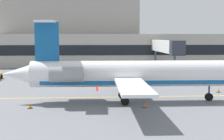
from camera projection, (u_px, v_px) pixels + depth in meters
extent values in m
cube|color=slate|center=(108.00, 102.00, 37.46)|extent=(120.00, 120.00, 0.10)
cube|color=yellow|center=(107.00, 97.00, 40.03)|extent=(108.00, 0.24, 0.01)
cube|color=red|center=(97.00, 87.00, 48.18)|extent=(0.30, 8.00, 0.01)
cube|color=#ADA89E|center=(108.00, 50.00, 81.92)|extent=(66.49, 10.07, 7.86)
cube|color=#9F9A91|center=(71.00, 14.00, 82.83)|extent=(34.04, 7.05, 10.27)
cube|color=black|center=(110.00, 50.00, 76.86)|extent=(63.83, 0.12, 2.37)
cube|color=silver|center=(164.00, 46.00, 67.80)|extent=(1.40, 19.55, 2.40)
cube|color=#2D333D|center=(177.00, 48.00, 57.21)|extent=(2.40, 2.00, 2.64)
cylinder|color=#4C4C51|center=(155.00, 59.00, 76.35)|extent=(0.44, 0.44, 4.11)
cylinder|color=#4C4C51|center=(175.00, 66.00, 59.24)|extent=(0.44, 0.44, 4.11)
cylinder|color=white|center=(134.00, 74.00, 36.98)|extent=(22.93, 3.37, 2.92)
cube|color=#145999|center=(134.00, 81.00, 37.06)|extent=(20.64, 3.03, 0.53)
cone|color=white|center=(19.00, 74.00, 36.35)|extent=(3.85, 2.56, 2.48)
cube|color=white|center=(122.00, 71.00, 43.51)|extent=(3.08, 10.27, 0.28)
cube|color=white|center=(133.00, 86.00, 30.46)|extent=(3.08, 10.27, 0.28)
cylinder|color=gray|center=(70.00, 70.00, 38.88)|extent=(3.54, 1.68, 1.61)
cylinder|color=gray|center=(66.00, 74.00, 34.30)|extent=(3.54, 1.68, 1.61)
cube|color=#145999|center=(47.00, 41.00, 36.13)|extent=(2.63, 0.29, 4.30)
cube|color=white|center=(47.00, 22.00, 35.91)|extent=(2.14, 4.71, 0.20)
cylinder|color=#3F3F44|center=(209.00, 89.00, 37.60)|extent=(0.20, 0.20, 1.29)
cylinder|color=black|center=(209.00, 97.00, 37.69)|extent=(0.91, 0.37, 0.90)
cylinder|color=#3F3F44|center=(122.00, 88.00, 39.00)|extent=(0.20, 0.20, 1.29)
cylinder|color=black|center=(122.00, 95.00, 39.09)|extent=(0.91, 0.37, 0.90)
cylinder|color=#3F3F44|center=(125.00, 93.00, 35.23)|extent=(0.20, 0.20, 1.29)
cylinder|color=black|center=(125.00, 101.00, 35.32)|extent=(0.91, 0.37, 0.90)
cylinder|color=black|center=(1.00, 77.00, 57.39)|extent=(0.35, 0.73, 0.70)
cube|color=#19389E|center=(191.00, 80.00, 51.37)|extent=(4.17, 3.20, 0.56)
cube|color=navy|center=(196.00, 73.00, 51.75)|extent=(2.04, 2.15, 1.29)
cylinder|color=black|center=(193.00, 80.00, 52.83)|extent=(0.75, 0.53, 0.70)
cylinder|color=black|center=(202.00, 82.00, 51.16)|extent=(0.75, 0.53, 0.70)
cylinder|color=black|center=(180.00, 81.00, 51.65)|extent=(0.75, 0.53, 0.70)
cylinder|color=black|center=(188.00, 83.00, 49.98)|extent=(0.75, 0.53, 0.70)
cylinder|color=white|center=(159.00, 66.00, 66.02)|extent=(5.35, 2.71, 2.08)
sphere|color=white|center=(171.00, 66.00, 66.51)|extent=(2.04, 2.04, 2.04)
sphere|color=white|center=(147.00, 66.00, 65.52)|extent=(2.04, 2.04, 2.04)
cube|color=#59595B|center=(151.00, 72.00, 66.04)|extent=(0.60, 1.87, 0.35)
cube|color=#59595B|center=(166.00, 72.00, 66.25)|extent=(0.60, 1.87, 0.35)
cone|color=orange|center=(218.00, 90.00, 43.34)|extent=(0.36, 0.36, 0.55)
cube|color=black|center=(218.00, 92.00, 43.36)|extent=(0.47, 0.47, 0.04)
cone|color=orange|center=(145.00, 105.00, 34.14)|extent=(0.36, 0.36, 0.55)
cube|color=black|center=(145.00, 107.00, 34.17)|extent=(0.47, 0.47, 0.04)
cone|color=orange|center=(30.00, 106.00, 33.76)|extent=(0.36, 0.36, 0.55)
cube|color=black|center=(30.00, 108.00, 33.79)|extent=(0.47, 0.47, 0.04)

